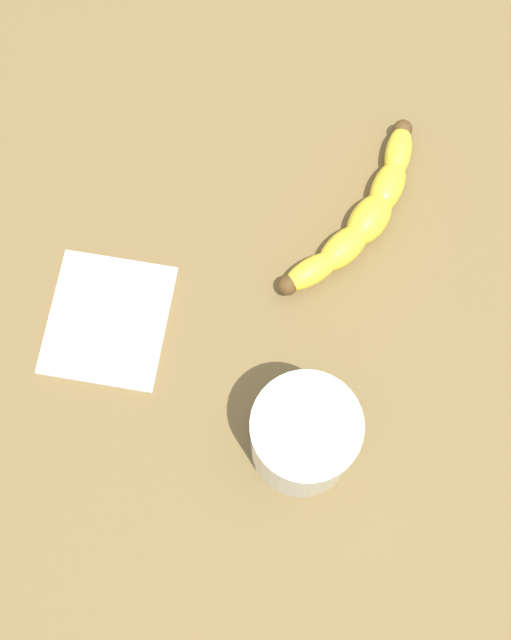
% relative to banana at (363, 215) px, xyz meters
% --- Properties ---
extents(wooden_tabletop, '(1.20, 1.20, 0.03)m').
position_rel_banana_xyz_m(wooden_tabletop, '(0.08, 0.04, -0.03)').
color(wooden_tabletop, brown).
rests_on(wooden_tabletop, ground).
extents(banana, '(0.21, 0.06, 0.03)m').
position_rel_banana_xyz_m(banana, '(0.00, 0.00, 0.00)').
color(banana, yellow).
rests_on(banana, wooden_tabletop).
extents(smoothie_glass, '(0.09, 0.09, 0.11)m').
position_rel_banana_xyz_m(smoothie_glass, '(0.21, 0.09, 0.03)').
color(smoothie_glass, silver).
rests_on(smoothie_glass, wooden_tabletop).
extents(folded_napkin, '(0.16, 0.15, 0.01)m').
position_rel_banana_xyz_m(folded_napkin, '(0.22, -0.12, -0.01)').
color(folded_napkin, white).
rests_on(folded_napkin, wooden_tabletop).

